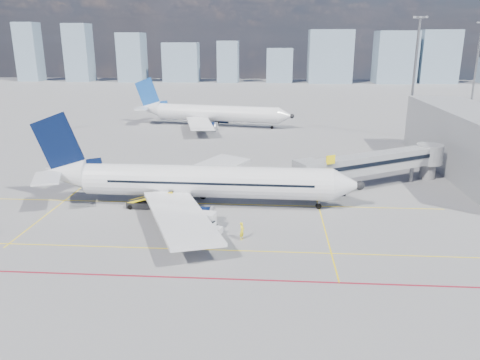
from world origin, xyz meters
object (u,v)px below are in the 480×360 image
at_px(baggage_tug, 212,228).
at_px(cargo_dolly, 200,220).
at_px(main_aircraft, 193,182).
at_px(belt_loader, 145,203).
at_px(second_aircraft, 211,113).
at_px(ramp_worker, 242,231).

bearing_deg(baggage_tug, cargo_dolly, 164.50).
xyz_separation_m(main_aircraft, baggage_tug, (3.59, -9.19, -2.55)).
bearing_deg(main_aircraft, belt_loader, -164.32).
bearing_deg(second_aircraft, main_aircraft, -74.28).
relative_size(second_aircraft, belt_loader, 6.43).
bearing_deg(second_aircraft, cargo_dolly, -73.15).
xyz_separation_m(cargo_dolly, ramp_worker, (4.96, -2.49, -0.15)).
xyz_separation_m(second_aircraft, belt_loader, (-0.84, -59.36, -2.56)).
relative_size(cargo_dolly, belt_loader, 0.63).
relative_size(belt_loader, ramp_worker, 3.22).
xyz_separation_m(main_aircraft, ramp_worker, (6.99, -10.47, -2.24)).
height_order(baggage_tug, belt_loader, belt_loader).
bearing_deg(baggage_tug, belt_loader, 163.96).
bearing_deg(second_aircraft, ramp_worker, -69.30).
bearing_deg(second_aircraft, belt_loader, -80.21).
relative_size(cargo_dolly, ramp_worker, 2.03).
bearing_deg(belt_loader, main_aircraft, 17.72).
xyz_separation_m(baggage_tug, belt_loader, (-9.61, 7.63, -0.00)).
distance_m(second_aircraft, ramp_worker, 69.38).
relative_size(second_aircraft, baggage_tug, 17.86).
relative_size(main_aircraft, cargo_dolly, 10.72).
distance_m(cargo_dolly, belt_loader, 10.30).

